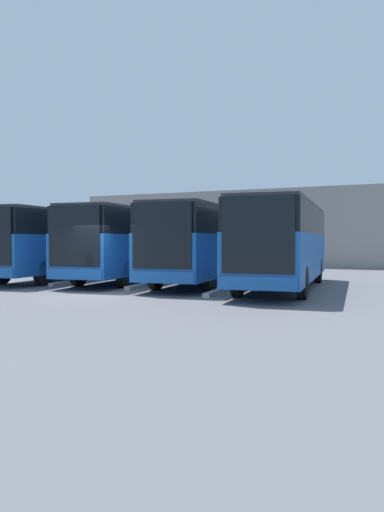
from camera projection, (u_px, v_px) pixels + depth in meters
ground_plane at (93, 295)px, 17.72m from camera, size 600.00×600.00×0.00m
bus_0 at (284, 242)px, 19.84m from camera, size 3.66×11.17×3.38m
curb_divider_0 at (225, 289)px, 19.21m from camera, size 0.81×5.18×0.15m
bus_1 at (207, 242)px, 22.32m from camera, size 3.66×11.17×3.38m
curb_divider_1 at (153, 283)px, 21.69m from camera, size 0.81×5.18×0.15m
bus_2 at (135, 242)px, 23.90m from camera, size 3.66×11.17×3.38m
curb_divider_2 at (83, 280)px, 23.26m from camera, size 0.81×5.18×0.15m
bus_3 at (65, 242)px, 24.92m from camera, size 3.66×11.17×3.38m
station_building at (280, 229)px, 41.01m from camera, size 30.56×13.00×5.70m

